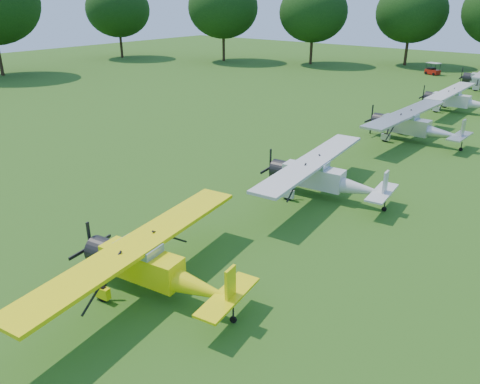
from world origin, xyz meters
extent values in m
plane|color=#224E13|center=(0.00, 0.00, 0.00)|extent=(160.00, 160.00, 0.00)
cylinder|color=black|center=(-14.75, 56.54, 2.24)|extent=(0.44, 0.44, 4.49)
ellipsoid|color=black|center=(-14.75, 56.54, 7.73)|extent=(10.47, 10.47, 8.90)
cylinder|color=black|center=(-26.90, 48.50, 2.22)|extent=(0.44, 0.44, 4.44)
ellipsoid|color=black|center=(-26.90, 48.50, 7.65)|extent=(10.36, 10.36, 8.80)
cylinder|color=black|center=(-40.16, 42.92, 2.39)|extent=(0.44, 0.44, 4.77)
ellipsoid|color=black|center=(-40.16, 42.92, 8.22)|extent=(11.14, 11.14, 9.47)
cylinder|color=black|center=(-57.03, 35.30, 2.28)|extent=(0.44, 0.44, 4.56)
ellipsoid|color=black|center=(-57.03, 35.30, 7.85)|extent=(10.64, 10.64, 9.04)
cube|color=#FDF20A|center=(-0.09, -8.78, 1.06)|extent=(3.35, 1.44, 1.06)
cone|color=#FDF20A|center=(2.62, -8.37, 0.91)|extent=(2.94, 1.33, 0.91)
cube|color=#8CA5B2|center=(-0.19, -8.79, 1.62)|extent=(1.74, 1.17, 0.56)
cylinder|color=black|center=(-1.99, -9.07, 1.06)|extent=(1.06, 1.18, 1.05)
cube|color=black|center=(-2.64, -9.17, 1.06)|extent=(0.08, 0.13, 2.13)
cube|color=#FDF20A|center=(-0.19, -8.79, 1.88)|extent=(3.07, 10.85, 0.14)
cube|color=#FDF20A|center=(3.62, -8.22, 1.42)|extent=(0.18, 0.57, 1.32)
cube|color=#FDF20A|center=(3.52, -8.23, 0.96)|extent=(1.28, 2.94, 0.09)
cylinder|color=black|center=(-0.70, -10.15, 0.30)|extent=(0.63, 0.25, 0.61)
cylinder|color=black|center=(-1.08, -7.65, 0.30)|extent=(0.63, 0.25, 0.61)
cylinder|color=black|center=(3.72, -8.20, 0.12)|extent=(0.25, 0.12, 0.24)
cube|color=silver|center=(0.26, 2.84, 1.09)|extent=(3.40, 1.34, 1.09)
cone|color=silver|center=(3.03, 3.15, 0.93)|extent=(2.98, 1.24, 0.93)
cube|color=#8CA5B2|center=(0.15, 2.83, 1.66)|extent=(1.75, 1.13, 0.57)
cylinder|color=black|center=(-1.70, 2.63, 1.09)|extent=(1.04, 1.17, 1.08)
cube|color=black|center=(-2.37, 2.56, 1.09)|extent=(0.08, 0.13, 2.17)
cube|color=silver|center=(0.15, 2.83, 1.92)|extent=(2.68, 11.07, 0.14)
cube|color=silver|center=(4.06, 3.26, 1.45)|extent=(0.16, 0.58, 1.35)
cube|color=silver|center=(3.96, 3.25, 0.98)|extent=(1.19, 2.98, 0.09)
cylinder|color=black|center=(-0.43, 1.47, 0.31)|extent=(0.64, 0.23, 0.62)
cylinder|color=black|center=(-0.71, 4.04, 0.31)|extent=(0.64, 0.23, 0.62)
cylinder|color=black|center=(4.17, 3.27, 0.12)|extent=(0.26, 0.11, 0.25)
cube|color=silver|center=(0.29, 16.30, 1.14)|extent=(3.51, 1.17, 1.14)
cone|color=silver|center=(3.21, 16.17, 0.97)|extent=(3.07, 1.10, 0.97)
cube|color=#8CA5B2|center=(0.18, 16.30, 1.73)|extent=(1.77, 1.07, 0.60)
cylinder|color=black|center=(-1.77, 16.38, 1.14)|extent=(1.02, 1.17, 1.13)
cube|color=black|center=(-2.47, 16.41, 1.14)|extent=(0.07, 0.13, 2.27)
cube|color=silver|center=(0.18, 16.30, 2.00)|extent=(2.06, 11.53, 0.15)
cube|color=silver|center=(4.29, 16.13, 1.52)|extent=(0.13, 0.60, 1.41)
cube|color=silver|center=(4.18, 16.13, 1.03)|extent=(1.05, 3.07, 0.10)
cylinder|color=black|center=(-0.64, 14.98, 0.32)|extent=(0.66, 0.20, 0.65)
cylinder|color=black|center=(-0.52, 17.68, 0.32)|extent=(0.66, 0.20, 0.65)
cylinder|color=black|center=(4.40, 16.12, 0.13)|extent=(0.26, 0.10, 0.26)
cube|color=silver|center=(0.12, 28.25, 1.07)|extent=(3.26, 0.98, 1.07)
cube|color=#8CA5B2|center=(0.02, 28.25, 1.63)|extent=(1.63, 0.94, 0.56)
cylinder|color=black|center=(-1.82, 28.25, 1.07)|extent=(0.92, 1.06, 1.06)
cube|color=black|center=(-2.48, 28.26, 1.07)|extent=(0.06, 0.12, 2.14)
cube|color=silver|center=(0.02, 28.25, 1.89)|extent=(1.52, 10.81, 0.14)
cylinder|color=black|center=(-0.70, 26.98, 0.31)|extent=(0.61, 0.17, 0.61)
cylinder|color=black|center=(-0.69, 29.52, 0.31)|extent=(0.61, 0.17, 0.61)
cylinder|color=black|center=(-1.88, 41.82, 1.18)|extent=(1.10, 1.25, 1.17)
cube|color=black|center=(-2.61, 41.76, 1.18)|extent=(0.08, 0.14, 2.36)
cylinder|color=black|center=(-0.54, 40.51, 0.34)|extent=(0.69, 0.23, 0.67)
cylinder|color=black|center=(-0.76, 43.31, 0.34)|extent=(0.69, 0.23, 0.67)
cube|color=#A9150C|center=(-8.26, 49.50, 0.39)|extent=(2.13, 1.66, 0.60)
cube|color=black|center=(-8.50, 49.59, 0.73)|extent=(1.07, 1.16, 0.39)
cube|color=silver|center=(-8.26, 49.50, 1.56)|extent=(2.08, 1.71, 0.07)
cylinder|color=black|center=(-9.06, 49.25, 0.19)|extent=(0.39, 0.25, 0.38)
cylinder|color=black|center=(-8.66, 50.23, 0.19)|extent=(0.39, 0.25, 0.38)
cylinder|color=black|center=(-7.87, 48.77, 0.19)|extent=(0.39, 0.25, 0.38)
cylinder|color=black|center=(-7.47, 49.75, 0.19)|extent=(0.39, 0.25, 0.38)
camera|label=1|loc=(11.79, -17.96, 10.08)|focal=35.00mm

